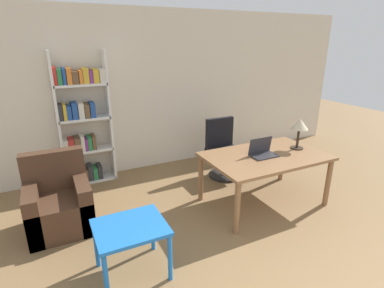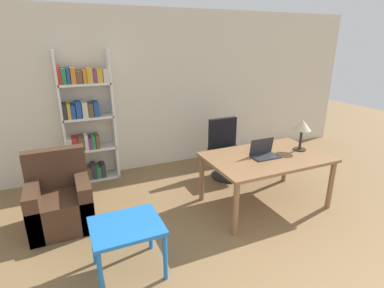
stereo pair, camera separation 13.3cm
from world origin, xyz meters
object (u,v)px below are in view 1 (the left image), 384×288
Objects in this scene: desk at (265,160)px; side_table_blue at (131,233)px; table_lamp at (299,126)px; laptop at (263,152)px; bookshelf at (82,124)px; office_chair at (224,151)px; armchair at (59,205)px.

desk reaches higher than side_table_blue.
desk is 3.68× the size of table_lamp.
laptop is at bearing -179.58° from table_lamp.
table_lamp is 0.66× the size of side_table_blue.
office_chair is at bearing -19.92° from bookshelf.
table_lamp reaches higher than laptop.
armchair is (-3.18, 0.61, -0.76)m from table_lamp.
table_lamp is 0.45× the size of office_chair.
laptop is 0.82× the size of table_lamp.
office_chair is at bearing 37.95° from side_table_blue.
office_chair is 1.05× the size of armchair.
armchair is at bearing 166.48° from laptop.
desk is 0.14m from laptop.
office_chair is (-0.01, 1.04, -0.20)m from desk.
table_lamp is 3.32m from armchair.
office_chair is 0.47× the size of bookshelf.
side_table_blue is (-1.98, -0.54, -0.31)m from laptop.
bookshelf is at bearing 139.52° from desk.
desk is 2.11m from side_table_blue.
laptop reaches higher than side_table_blue.
armchair is (-0.58, 1.15, -0.16)m from side_table_blue.
armchair is at bearing 169.15° from table_lamp.
armchair is at bearing -112.28° from bookshelf.
desk is at bearing -40.48° from bookshelf.
side_table_blue is (-2.03, -0.54, -0.18)m from desk.
table_lamp reaches higher than side_table_blue.
side_table_blue is at bearing -168.20° from table_lamp.
laptop is 0.39× the size of armchair.
table_lamp is at bearing -60.86° from office_chair.
bookshelf is (-2.69, 1.80, -0.10)m from table_lamp.
table_lamp is 0.48× the size of armchair.
desk is 2.80m from bookshelf.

